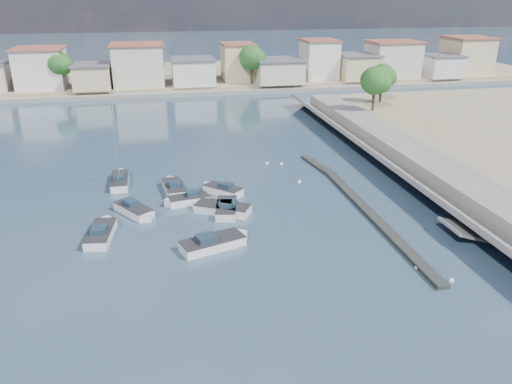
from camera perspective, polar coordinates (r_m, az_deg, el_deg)
The scene contains 17 objects.
ground at distance 73.53m, azimuth -1.62°, elevation 6.54°, with size 400.00×400.00×0.00m, color #293F52.
seawall_walkway at distance 55.81m, azimuth 22.55°, elevation 0.66°, with size 5.00×90.00×1.80m, color slate.
breakwater at distance 50.44m, azimuth 11.55°, elevation -1.15°, with size 2.00×31.02×0.35m.
far_shore_land at distance 123.88m, azimuth -5.87°, elevation 13.16°, with size 160.00×40.00×1.40m, color gray.
far_shore_quay at distance 103.35m, azimuth -4.64°, elevation 11.26°, with size 160.00×2.50×0.80m, color slate.
far_town at distance 110.12m, azimuth 0.61°, elevation 14.38°, with size 113.01×12.80×8.35m.
shore_trees at distance 100.92m, azimuth 0.32°, elevation 14.42°, with size 74.56×38.32×7.92m.
motorboat_a at distance 44.87m, azimuth -17.24°, elevation -4.48°, with size 2.49×5.50×1.48m.
motorboat_b at distance 47.80m, azimuth -3.40°, elevation -1.78°, with size 2.67×5.15×1.48m.
motorboat_c at distance 47.65m, azimuth -4.12°, elevation -1.88°, with size 5.57×4.31×1.48m.
motorboat_d at distance 49.80m, azimuth -7.94°, elevation -0.95°, with size 4.50×2.33×1.48m.
motorboat_e at distance 53.25m, azimuth -9.40°, elevation 0.51°, with size 2.47×5.31×1.48m.
motorboat_f at distance 51.99m, azimuth -3.95°, elevation 0.23°, with size 4.10×4.10×1.48m.
motorboat_g at distance 48.36m, azimuth -13.64°, elevation -2.11°, with size 3.95×4.69×1.48m.
motorboat_h at distance 41.37m, azimuth -4.64°, elevation -5.82°, with size 5.94×3.66×1.48m.
sailboat at distance 56.50m, azimuth -15.30°, elevation 1.33°, with size 1.89×5.86×9.00m.
mooring_buoys at distance 50.92m, azimuth 8.55°, elevation -0.86°, with size 7.82×28.94×0.41m.
Camera 1 is at (-11.97, -29.83, 19.69)m, focal length 35.00 mm.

